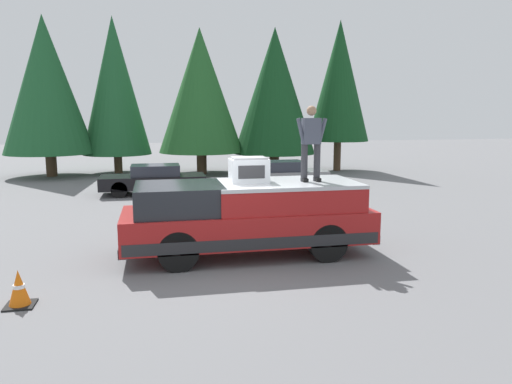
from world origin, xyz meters
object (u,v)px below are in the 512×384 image
(compressor_unit, at_px, (249,170))
(parked_car_black, at_px, (154,179))
(pickup_truck, at_px, (248,217))
(parked_car_grey, at_px, (279,174))
(person_on_truck_bed, at_px, (311,141))
(traffic_cone, at_px, (19,289))

(compressor_unit, xyz_separation_m, parked_car_black, (9.03, 2.14, -1.35))
(pickup_truck, relative_size, parked_car_black, 1.35)
(compressor_unit, height_order, parked_car_black, compressor_unit)
(compressor_unit, relative_size, parked_car_black, 0.20)
(pickup_truck, height_order, parked_car_grey, pickup_truck)
(person_on_truck_bed, relative_size, traffic_cone, 2.73)
(pickup_truck, height_order, compressor_unit, compressor_unit)
(traffic_cone, bearing_deg, compressor_unit, -62.18)
(person_on_truck_bed, distance_m, traffic_cone, 6.49)
(compressor_unit, height_order, traffic_cone, compressor_unit)
(pickup_truck, xyz_separation_m, parked_car_grey, (9.63, -3.21, -0.29))
(pickup_truck, height_order, traffic_cone, pickup_truck)
(compressor_unit, relative_size, person_on_truck_bed, 0.50)
(person_on_truck_bed, bearing_deg, pickup_truck, 87.33)
(parked_car_black, bearing_deg, compressor_unit, -166.68)
(compressor_unit, distance_m, parked_car_black, 9.37)
(parked_car_grey, xyz_separation_m, traffic_cone, (-11.81, 7.48, -0.29))
(person_on_truck_bed, height_order, traffic_cone, person_on_truck_bed)
(compressor_unit, bearing_deg, person_on_truck_bed, -96.95)
(traffic_cone, bearing_deg, person_on_truck_bed, -69.72)
(person_on_truck_bed, bearing_deg, traffic_cone, 110.28)
(pickup_truck, xyz_separation_m, parked_car_black, (9.13, 2.09, -0.29))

